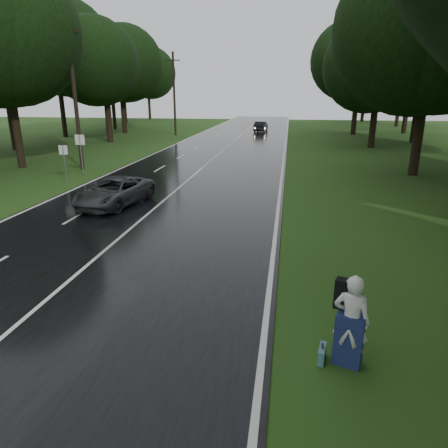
{
  "coord_description": "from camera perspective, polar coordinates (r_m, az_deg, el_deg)",
  "views": [
    {
      "loc": [
        6.13,
        -8.06,
        5.25
      ],
      "look_at": [
        4.14,
        4.6,
        1.1
      ],
      "focal_mm": 32.49,
      "sensor_mm": 36.0,
      "label": 1
    }
  ],
  "objects": [
    {
      "name": "road_sign_b",
      "position": [
        28.62,
        -19.13,
        6.38
      ],
      "size": [
        0.65,
        0.1,
        2.7
      ],
      "primitive_type": null,
      "color": "white",
      "rests_on": "ground"
    },
    {
      "name": "far_car",
      "position": [
        59.45,
        5.22,
        13.52
      ],
      "size": [
        1.84,
        4.33,
        1.39
      ],
      "primitive_type": "imported",
      "rotation": [
        0.0,
        0.0,
        3.05
      ],
      "color": "black",
      "rests_on": "road"
    },
    {
      "name": "road",
      "position": [
        29.2,
        -3.36,
        7.59
      ],
      "size": [
        12.0,
        140.0,
        0.04
      ],
      "primitive_type": "cube",
      "color": "black",
      "rests_on": "ground"
    },
    {
      "name": "suitcase",
      "position": [
        8.95,
        13.6,
        -17.32
      ],
      "size": [
        0.21,
        0.47,
        0.32
      ],
      "primitive_type": "cube",
      "rotation": [
        0.0,
        0.0,
        6.09
      ],
      "color": "#42737E",
      "rests_on": "ground"
    },
    {
      "name": "road_sign_a",
      "position": [
        26.8,
        -21.2,
        5.43
      ],
      "size": [
        0.55,
        0.1,
        2.28
      ],
      "primitive_type": null,
      "color": "white",
      "rests_on": "ground"
    },
    {
      "name": "tree_right_e",
      "position": [
        44.35,
        19.92,
        10.1
      ],
      "size": [
        8.44,
        8.44,
        13.18
      ],
      "primitive_type": null,
      "color": "black",
      "rests_on": "ground"
    },
    {
      "name": "tree_left_e",
      "position": [
        48.26,
        -15.68,
        11.05
      ],
      "size": [
        9.52,
        9.52,
        14.87
      ],
      "primitive_type": null,
      "color": "black",
      "rests_on": "ground"
    },
    {
      "name": "ground",
      "position": [
        11.41,
        -25.44,
        -11.37
      ],
      "size": [
        160.0,
        160.0,
        0.0
      ],
      "primitive_type": "plane",
      "color": "#254915",
      "rests_on": "ground"
    },
    {
      "name": "lane_center",
      "position": [
        29.19,
        -3.36,
        7.64
      ],
      "size": [
        0.12,
        140.0,
        0.01
      ],
      "primitive_type": "cube",
      "color": "silver",
      "rests_on": "road"
    },
    {
      "name": "tree_right_f",
      "position": [
        57.83,
        17.67,
        11.92
      ],
      "size": [
        10.47,
        10.47,
        16.37
      ],
      "primitive_type": null,
      "color": "black",
      "rests_on": "ground"
    },
    {
      "name": "tree_left_d",
      "position": [
        33.8,
        -26.48,
        7.14
      ],
      "size": [
        10.48,
        10.48,
        16.38
      ],
      "primitive_type": null,
      "color": "black",
      "rests_on": "ground"
    },
    {
      "name": "hitchhiker",
      "position": [
        8.62,
        17.33,
        -13.21
      ],
      "size": [
        0.83,
        0.8,
        1.96
      ],
      "color": "silver",
      "rests_on": "ground"
    },
    {
      "name": "grey_car",
      "position": [
        20.4,
        -15.09,
        4.41
      ],
      "size": [
        3.0,
        5.02,
        1.3
      ],
      "primitive_type": "imported",
      "rotation": [
        0.0,
        0.0,
        6.1
      ],
      "color": "#414446",
      "rests_on": "road"
    },
    {
      "name": "tree_right_d",
      "position": [
        30.25,
        24.97,
        6.28
      ],
      "size": [
        9.7,
        9.7,
        15.16
      ],
      "primitive_type": null,
      "color": "black",
      "rests_on": "ground"
    },
    {
      "name": "tree_left_f",
      "position": [
        59.24,
        -13.76,
        12.36
      ],
      "size": [
        10.01,
        10.01,
        15.64
      ],
      "primitive_type": null,
      "color": "black",
      "rests_on": "ground"
    },
    {
      "name": "utility_pole_mid",
      "position": [
        31.29,
        -19.26,
        7.29
      ],
      "size": [
        1.8,
        0.28,
        10.09
      ],
      "primitive_type": null,
      "color": "black",
      "rests_on": "ground"
    },
    {
      "name": "utility_pole_far",
      "position": [
        54.58,
        -6.81,
        12.3
      ],
      "size": [
        1.8,
        0.28,
        10.14
      ],
      "primitive_type": null,
      "color": "black",
      "rests_on": "ground"
    }
  ]
}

